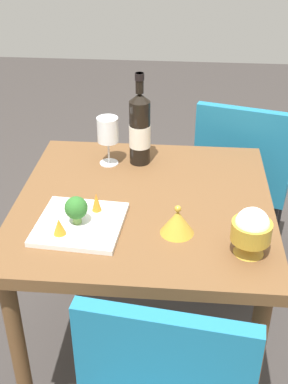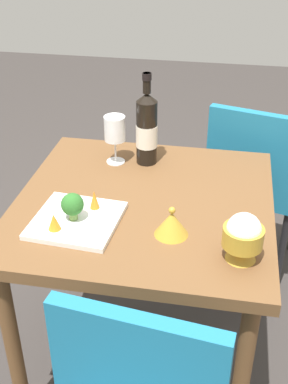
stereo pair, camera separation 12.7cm
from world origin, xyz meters
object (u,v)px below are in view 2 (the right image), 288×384
at_px(wine_bottle, 147,129).
at_px(carrot_garnish_right, 54,222).
at_px(rice_bowl, 243,236).
at_px(serving_plate, 77,220).
at_px(broccoli_floret, 72,205).
at_px(carrot_garnish_left, 94,200).
at_px(rice_bowl_lid, 172,223).
at_px(chair_near_window, 256,176).
at_px(wine_glass, 115,130).

relative_size(wine_bottle, carrot_garnish_right, 6.68).
relative_size(rice_bowl, serving_plate, 0.53).
distance_m(serving_plate, broccoli_floret, 0.06).
bearing_deg(carrot_garnish_left, rice_bowl_lid, 73.65).
xyz_separation_m(chair_near_window, wine_bottle, (0.33, -0.42, 0.34)).
distance_m(chair_near_window, broccoli_floret, 0.99).
height_order(wine_glass, carrot_garnish_left, wine_glass).
distance_m(wine_glass, broccoli_floret, 0.41).
bearing_deg(serving_plate, carrot_garnish_left, 148.39).
distance_m(chair_near_window, rice_bowl, 0.89).
xyz_separation_m(serving_plate, broccoli_floret, (0.01, -0.01, 0.06)).
distance_m(wine_glass, rice_bowl, 0.67).
bearing_deg(broccoli_floret, wine_glass, 175.23).
relative_size(wine_glass, broccoli_floret, 2.09).
relative_size(chair_near_window, rice_bowl, 6.00).
distance_m(chair_near_window, wine_glass, 0.72).
height_order(wine_glass, rice_bowl, wine_glass).
distance_m(chair_near_window, carrot_garnish_left, 0.90).
height_order(wine_bottle, carrot_garnish_left, wine_bottle).
xyz_separation_m(chair_near_window, rice_bowl_lid, (0.77, -0.27, 0.24)).
height_order(wine_bottle, serving_plate, wine_bottle).
bearing_deg(wine_glass, chair_near_window, 123.75).
bearing_deg(carrot_garnish_right, carrot_garnish_left, 146.82).
bearing_deg(rice_bowl_lid, wine_glass, -147.53).
bearing_deg(carrot_garnish_left, carrot_garnish_right, -33.18).
distance_m(broccoli_floret, carrot_garnish_left, 0.09).
distance_m(wine_bottle, serving_plate, 0.46).
bearing_deg(carrot_garnish_right, wine_glass, 171.19).
bearing_deg(wine_bottle, chair_near_window, 128.42).
relative_size(serving_plate, broccoli_floret, 3.12).
bearing_deg(rice_bowl, wine_bottle, -145.53).
xyz_separation_m(wine_glass, rice_bowl_lid, (0.41, 0.26, -0.09)).
distance_m(wine_bottle, rice_bowl_lid, 0.47).
height_order(chair_near_window, wine_bottle, wine_bottle).
height_order(chair_near_window, serving_plate, chair_near_window).
bearing_deg(chair_near_window, serving_plate, -111.04).
bearing_deg(serving_plate, wine_bottle, 161.87).
bearing_deg(rice_bowl_lid, carrot_garnish_right, -80.27).
bearing_deg(chair_near_window, carrot_garnish_right, -110.90).
bearing_deg(broccoli_floret, chair_near_window, 143.42).
relative_size(serving_plate, carrot_garnish_left, 4.45).
bearing_deg(carrot_garnish_right, chair_near_window, 143.68).
relative_size(rice_bowl, carrot_garnish_left, 2.36).
height_order(wine_glass, carrot_garnish_right, wine_glass).
xyz_separation_m(wine_glass, broccoli_floret, (0.41, -0.03, -0.06)).
xyz_separation_m(chair_near_window, rice_bowl, (0.84, -0.07, 0.28)).
xyz_separation_m(rice_bowl, broccoli_floret, (-0.08, -0.49, -0.01)).
bearing_deg(rice_bowl_lid, chair_near_window, 160.47).
distance_m(rice_bowl, carrot_garnish_left, 0.47).
distance_m(broccoli_floret, carrot_garnish_right, 0.07).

